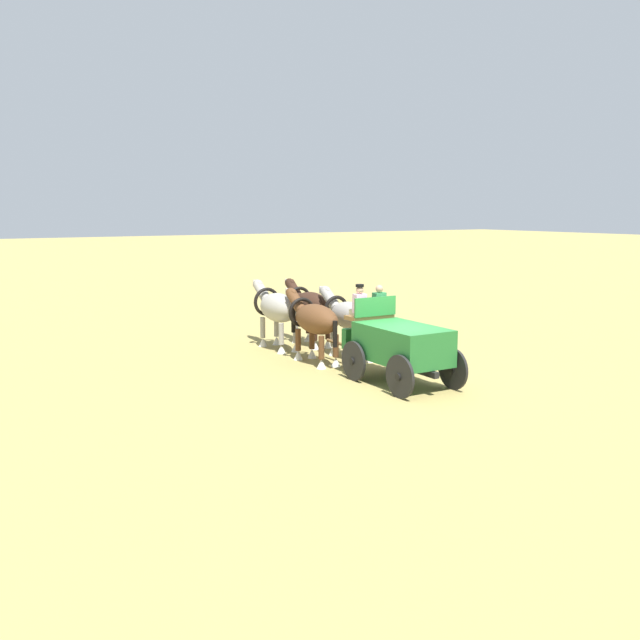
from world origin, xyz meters
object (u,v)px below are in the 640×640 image
Objects in this scene: show_wagon at (398,343)px; draft_horse_lead_near at (277,309)px; draft_horse_lead_off at (310,306)px; draft_horse_rear_off at (349,317)px; draft_horse_rear_near at (314,320)px.

show_wagon reaches higher than draft_horse_lead_near.
draft_horse_lead_off is (6.11, -0.74, 0.24)m from show_wagon.
show_wagon is at bearing 168.72° from draft_horse_rear_off.
show_wagon is 6.16m from draft_horse_lead_off.
show_wagon is 3.59m from draft_horse_rear_off.
draft_horse_lead_off reaches higher than draft_horse_rear_off.
show_wagon is 1.77× the size of draft_horse_rear_near.
draft_horse_lead_off is (2.58, -1.34, 0.03)m from draft_horse_rear_near.
show_wagon reaches higher than draft_horse_rear_off.
draft_horse_rear_off is 1.03× the size of draft_horse_lead_off.
draft_horse_rear_off is (3.52, -0.70, 0.21)m from show_wagon.
draft_horse_rear_off is 2.89m from draft_horse_lead_near.
draft_horse_rear_near is at bearing 89.44° from draft_horse_rear_off.
draft_horse_lead_near is at bearing -0.83° from draft_horse_rear_near.
draft_horse_rear_off is at bearing -11.28° from show_wagon.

